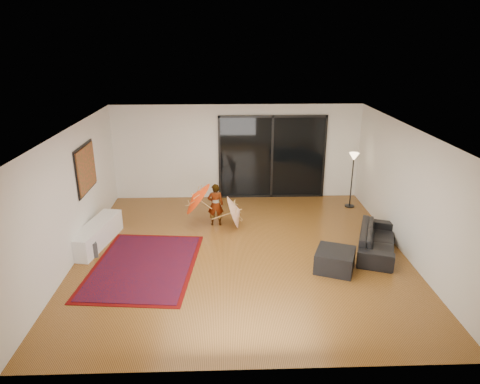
{
  "coord_description": "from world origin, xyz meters",
  "views": [
    {
      "loc": [
        -0.33,
        -8.31,
        4.4
      ],
      "look_at": [
        -0.01,
        0.85,
        1.1
      ],
      "focal_mm": 32.0,
      "sensor_mm": 36.0,
      "label": 1
    }
  ],
  "objects_px": {
    "ottoman": "(335,260)",
    "sofa": "(377,240)",
    "child": "(215,205)",
    "media_console": "(97,234)"
  },
  "relations": [
    {
      "from": "media_console",
      "to": "child",
      "type": "height_order",
      "value": "child"
    },
    {
      "from": "sofa",
      "to": "ottoman",
      "type": "xyz_separation_m",
      "value": [
        -1.11,
        -0.75,
        -0.06
      ]
    },
    {
      "from": "media_console",
      "to": "ottoman",
      "type": "xyz_separation_m",
      "value": [
        5.09,
        -1.29,
        -0.04
      ]
    },
    {
      "from": "sofa",
      "to": "ottoman",
      "type": "relative_size",
      "value": 2.53
    },
    {
      "from": "media_console",
      "to": "child",
      "type": "xyz_separation_m",
      "value": [
        2.66,
        1.0,
        0.29
      ]
    },
    {
      "from": "media_console",
      "to": "ottoman",
      "type": "height_order",
      "value": "media_console"
    },
    {
      "from": "media_console",
      "to": "child",
      "type": "bearing_deg",
      "value": 31.16
    },
    {
      "from": "ottoman",
      "to": "child",
      "type": "height_order",
      "value": "child"
    },
    {
      "from": "ottoman",
      "to": "child",
      "type": "xyz_separation_m",
      "value": [
        -2.43,
        2.29,
        0.33
      ]
    },
    {
      "from": "ottoman",
      "to": "sofa",
      "type": "bearing_deg",
      "value": 34.0
    }
  ]
}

